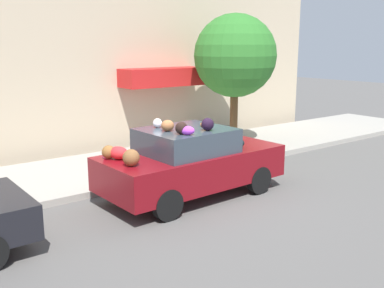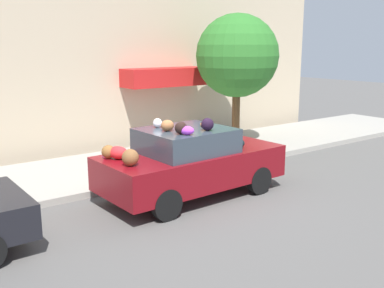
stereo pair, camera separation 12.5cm
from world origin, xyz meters
TOP-DOWN VIEW (x-y plane):
  - ground_plane at (0.00, 0.00)m, footprint 60.00×60.00m
  - sidewalk_curb at (0.00, 2.70)m, footprint 24.00×3.20m
  - building_facade at (0.09, 4.93)m, footprint 18.00×1.20m
  - street_tree at (3.77, 2.82)m, footprint 2.49×2.49m
  - fire_hydrant at (-0.48, 1.49)m, footprint 0.20×0.20m
  - art_car at (-0.05, -0.03)m, footprint 3.97×1.86m

SIDE VIEW (x-z plane):
  - ground_plane at x=0.00m, z-range 0.00..0.00m
  - sidewalk_curb at x=0.00m, z-range 0.00..0.15m
  - fire_hydrant at x=-0.48m, z-range 0.14..0.84m
  - art_car at x=-0.05m, z-range -0.10..1.63m
  - street_tree at x=3.77m, z-range 0.85..4.78m
  - building_facade at x=0.09m, z-range -0.04..6.12m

